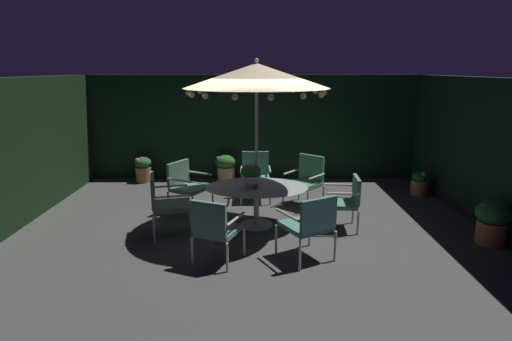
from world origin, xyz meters
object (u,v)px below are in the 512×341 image
at_px(patio_chair_west, 164,200).
at_px(patio_dining_table, 256,193).
at_px(patio_chair_southeast, 306,178).
at_px(potted_plant_right_near, 492,221).
at_px(patio_umbrella, 256,76).
at_px(potted_plant_back_left, 419,183).
at_px(potted_plant_left_far, 225,166).
at_px(patio_chair_north, 215,227).
at_px(patio_chair_east, 346,199).
at_px(centerpiece_planter, 250,174).
at_px(potted_plant_back_right, 143,169).
at_px(patio_chair_south, 255,173).
at_px(patio_chair_northeast, 310,222).
at_px(patio_chair_southwest, 185,183).

bearing_deg(patio_chair_west, patio_dining_table, 13.83).
relative_size(patio_chair_southeast, potted_plant_right_near, 1.43).
height_order(patio_umbrella, potted_plant_back_left, patio_umbrella).
bearing_deg(potted_plant_back_left, patio_chair_southeast, -165.47).
distance_m(patio_dining_table, potted_plant_right_near, 3.71).
height_order(potted_plant_left_far, potted_plant_right_near, potted_plant_right_near).
distance_m(patio_chair_north, patio_chair_southeast, 3.00).
relative_size(patio_dining_table, patio_chair_east, 1.94).
relative_size(centerpiece_planter, potted_plant_right_near, 0.62).
distance_m(patio_chair_west, potted_plant_back_right, 3.47).
distance_m(patio_chair_south, potted_plant_back_right, 3.01).
distance_m(patio_dining_table, potted_plant_back_right, 3.95).
xyz_separation_m(patio_chair_northeast, patio_chair_southeast, (0.25, 2.48, -0.02)).
height_order(patio_chair_north, patio_chair_northeast, patio_chair_northeast).
distance_m(patio_chair_southeast, patio_chair_southwest, 2.35).
bearing_deg(patio_dining_table, patio_chair_northeast, -60.67).
height_order(patio_dining_table, patio_chair_southwest, patio_chair_southwest).
height_order(centerpiece_planter, potted_plant_back_left, centerpiece_planter).
distance_m(patio_chair_northeast, potted_plant_right_near, 2.95).
distance_m(patio_chair_west, potted_plant_left_far, 3.44).
bearing_deg(potted_plant_right_near, patio_dining_table, 168.41).
distance_m(patio_chair_southeast, potted_plant_left_far, 2.53).
distance_m(patio_chair_north, potted_plant_left_far, 4.40).
xyz_separation_m(patio_chair_southeast, potted_plant_left_far, (-1.73, 1.83, -0.19)).
bearing_deg(patio_umbrella, potted_plant_back_left, 27.27).
height_order(patio_chair_southeast, potted_plant_left_far, patio_chair_southeast).
bearing_deg(patio_chair_southwest, centerpiece_planter, -33.92).
height_order(patio_chair_north, patio_chair_southeast, patio_chair_southeast).
bearing_deg(patio_chair_east, potted_plant_back_left, 43.80).
relative_size(patio_chair_south, patio_chair_southwest, 1.02).
distance_m(centerpiece_planter, potted_plant_back_right, 3.99).
relative_size(patio_chair_southeast, potted_plant_left_far, 1.50).
relative_size(potted_plant_right_near, potted_plant_back_right, 1.14).
height_order(patio_chair_south, potted_plant_back_left, patio_chair_south).
bearing_deg(patio_chair_south, patio_chair_northeast, -74.99).
bearing_deg(potted_plant_back_left, patio_chair_south, -175.42).
height_order(centerpiece_planter, patio_chair_southwest, centerpiece_planter).
bearing_deg(patio_chair_southwest, patio_chair_west, -98.15).
height_order(potted_plant_left_far, potted_plant_back_left, potted_plant_left_far).
relative_size(centerpiece_planter, patio_chair_northeast, 0.44).
xyz_separation_m(patio_umbrella, patio_chair_southwest, (-1.32, 0.74, -1.97)).
height_order(patio_dining_table, patio_chair_northeast, patio_chair_northeast).
bearing_deg(potted_plant_right_near, patio_chair_southwest, 163.29).
distance_m(potted_plant_left_far, potted_plant_right_near, 5.74).
bearing_deg(patio_chair_southwest, patio_chair_southeast, 10.11).
distance_m(patio_dining_table, potted_plant_back_left, 3.95).
distance_m(patio_dining_table, patio_chair_north, 1.52).
bearing_deg(patio_chair_east, potted_plant_right_near, -16.63).
relative_size(patio_chair_north, patio_chair_northeast, 0.97).
relative_size(patio_chair_west, potted_plant_right_near, 1.47).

